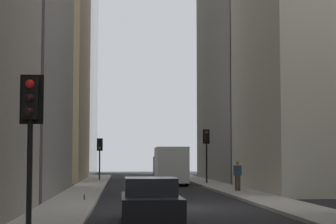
% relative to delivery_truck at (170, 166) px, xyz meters
% --- Properties ---
extents(ground_plane, '(135.00, 135.00, 0.00)m').
position_rel_delivery_truck_xyz_m(ground_plane, '(-21.07, 1.40, -1.46)').
color(ground_plane, black).
extents(sidewalk_right, '(90.00, 2.20, 0.14)m').
position_rel_delivery_truck_xyz_m(sidewalk_right, '(-21.07, 5.90, -1.39)').
color(sidewalk_right, '#A8A399').
rests_on(sidewalk_right, ground_plane).
extents(sidewalk_left, '(90.00, 2.20, 0.14)m').
position_rel_delivery_truck_xyz_m(sidewalk_left, '(-21.07, -3.10, -1.39)').
color(sidewalk_left, '#A8A399').
rests_on(sidewalk_left, ground_plane).
extents(building_left_midfar, '(13.80, 10.00, 21.56)m').
position_rel_delivery_truck_xyz_m(building_left_midfar, '(-9.53, -9.20, 9.32)').
color(building_left_midfar, beige).
rests_on(building_left_midfar, ground_plane).
extents(building_left_far, '(19.93, 10.50, 29.28)m').
position_rel_delivery_truck_xyz_m(building_left_far, '(7.07, -9.19, 13.19)').
color(building_left_far, gray).
rests_on(building_left_far, ground_plane).
extents(delivery_truck, '(6.46, 2.25, 2.84)m').
position_rel_delivery_truck_xyz_m(delivery_truck, '(0.00, 0.00, 0.00)').
color(delivery_truck, silver).
rests_on(delivery_truck, ground_plane).
extents(sedan_black, '(4.30, 1.78, 1.42)m').
position_rel_delivery_truck_xyz_m(sedan_black, '(-27.02, 2.80, -0.80)').
color(sedan_black, black).
rests_on(sedan_black, ground_plane).
extents(traffic_light_foreground, '(0.43, 0.52, 3.73)m').
position_rel_delivery_truck_xyz_m(traffic_light_foreground, '(-32.52, 5.70, 1.42)').
color(traffic_light_foreground, black).
rests_on(traffic_light_foreground, sidewalk_right).
extents(traffic_light_midblock, '(0.43, 0.52, 4.10)m').
position_rel_delivery_truck_xyz_m(traffic_light_midblock, '(0.21, -2.83, 1.69)').
color(traffic_light_midblock, black).
rests_on(traffic_light_midblock, sidewalk_left).
extents(traffic_light_far_junction, '(0.43, 0.52, 3.64)m').
position_rel_delivery_truck_xyz_m(traffic_light_far_junction, '(7.82, 5.60, 1.35)').
color(traffic_light_far_junction, black).
rests_on(traffic_light_far_junction, sidewalk_right).
extents(pedestrian, '(0.26, 0.44, 1.72)m').
position_rel_delivery_truck_xyz_m(pedestrian, '(-11.04, -3.03, -0.38)').
color(pedestrian, '#473D33').
rests_on(pedestrian, sidewalk_left).
extents(discarded_bottle, '(0.07, 0.07, 0.27)m').
position_rel_delivery_truck_xyz_m(discarded_bottle, '(-18.04, 5.37, -1.21)').
color(discarded_bottle, '#236033').
rests_on(discarded_bottle, sidewalk_right).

